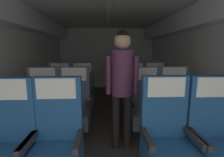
{
  "coord_description": "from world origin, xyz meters",
  "views": [
    {
      "loc": [
        -0.08,
        0.01,
        1.34
      ],
      "look_at": [
        0.05,
        2.78,
        0.87
      ],
      "focal_mm": 26.64,
      "sensor_mm": 36.0,
      "label": 1
    }
  ],
  "objects_px": {
    "seat_a_right_aisle": "(216,140)",
    "flight_attendant": "(122,78)",
    "seat_b_left_aisle": "(74,109)",
    "seat_b_right_window": "(145,108)",
    "seat_b_right_aisle": "(174,107)",
    "seat_c_left_aisle": "(82,93)",
    "seat_c_right_window": "(134,92)",
    "seat_b_left_window": "(43,109)",
    "seat_c_left_window": "(60,93)",
    "seat_a_left_window": "(7,146)",
    "seat_c_right_aisle": "(155,92)",
    "seat_a_left_aisle": "(56,144)",
    "seat_a_right_window": "(167,140)"
  },
  "relations": [
    {
      "from": "seat_b_left_window",
      "to": "seat_c_left_window",
      "type": "distance_m",
      "value": 0.96
    },
    {
      "from": "seat_b_right_aisle",
      "to": "seat_b_left_aisle",
      "type": "bearing_deg",
      "value": -179.92
    },
    {
      "from": "seat_b_right_aisle",
      "to": "seat_c_left_aisle",
      "type": "bearing_deg",
      "value": 148.36
    },
    {
      "from": "seat_a_right_aisle",
      "to": "seat_c_right_aisle",
      "type": "distance_m",
      "value": 1.94
    },
    {
      "from": "seat_c_left_window",
      "to": "seat_a_right_aisle",
      "type": "bearing_deg",
      "value": -43.61
    },
    {
      "from": "seat_a_right_window",
      "to": "seat_b_left_window",
      "type": "relative_size",
      "value": 1.0
    },
    {
      "from": "seat_a_left_aisle",
      "to": "seat_a_right_window",
      "type": "height_order",
      "value": "same"
    },
    {
      "from": "seat_b_left_window",
      "to": "seat_b_right_aisle",
      "type": "distance_m",
      "value": 2.04
    },
    {
      "from": "seat_b_left_aisle",
      "to": "seat_b_right_window",
      "type": "xyz_separation_m",
      "value": [
        1.09,
        -0.02,
        0.0
      ]
    },
    {
      "from": "seat_b_left_window",
      "to": "seat_c_right_aisle",
      "type": "xyz_separation_m",
      "value": [
        2.03,
        0.96,
        0.0
      ]
    },
    {
      "from": "seat_b_left_window",
      "to": "seat_c_right_aisle",
      "type": "bearing_deg",
      "value": 25.33
    },
    {
      "from": "seat_b_right_aisle",
      "to": "seat_c_left_window",
      "type": "relative_size",
      "value": 1.0
    },
    {
      "from": "seat_c_left_aisle",
      "to": "seat_c_right_window",
      "type": "xyz_separation_m",
      "value": [
        1.1,
        -0.02,
        0.0
      ]
    },
    {
      "from": "seat_c_right_aisle",
      "to": "seat_c_right_window",
      "type": "height_order",
      "value": "same"
    },
    {
      "from": "seat_a_right_window",
      "to": "seat_b_right_aisle",
      "type": "xyz_separation_m",
      "value": [
        0.48,
        0.96,
        0.0
      ]
    },
    {
      "from": "seat_c_left_aisle",
      "to": "seat_c_right_aisle",
      "type": "xyz_separation_m",
      "value": [
        1.55,
        -0.01,
        0.0
      ]
    },
    {
      "from": "seat_a_right_aisle",
      "to": "seat_b_left_aisle",
      "type": "bearing_deg",
      "value": 147.99
    },
    {
      "from": "seat_c_left_window",
      "to": "seat_c_right_aisle",
      "type": "relative_size",
      "value": 1.0
    },
    {
      "from": "seat_b_left_aisle",
      "to": "flight_attendant",
      "type": "bearing_deg",
      "value": -23.71
    },
    {
      "from": "flight_attendant",
      "to": "seat_b_right_aisle",
      "type": "bearing_deg",
      "value": 40.69
    },
    {
      "from": "seat_a_right_window",
      "to": "seat_c_left_aisle",
      "type": "relative_size",
      "value": 1.0
    },
    {
      "from": "seat_a_left_aisle",
      "to": "seat_b_left_aisle",
      "type": "relative_size",
      "value": 1.0
    },
    {
      "from": "seat_a_right_window",
      "to": "seat_c_left_window",
      "type": "bearing_deg",
      "value": 128.99
    },
    {
      "from": "seat_a_left_window",
      "to": "seat_b_left_aisle",
      "type": "relative_size",
      "value": 1.0
    },
    {
      "from": "seat_a_right_aisle",
      "to": "seat_b_right_aisle",
      "type": "height_order",
      "value": "same"
    },
    {
      "from": "seat_c_right_aisle",
      "to": "seat_c_right_window",
      "type": "relative_size",
      "value": 1.0
    },
    {
      "from": "seat_c_left_aisle",
      "to": "seat_b_right_aisle",
      "type": "bearing_deg",
      "value": -31.64
    },
    {
      "from": "seat_b_right_window",
      "to": "seat_c_left_aisle",
      "type": "xyz_separation_m",
      "value": [
        -1.09,
        0.98,
        0.0
      ]
    },
    {
      "from": "seat_a_left_aisle",
      "to": "seat_c_left_aisle",
      "type": "bearing_deg",
      "value": 89.94
    },
    {
      "from": "seat_b_right_aisle",
      "to": "seat_a_right_aisle",
      "type": "bearing_deg",
      "value": -89.97
    },
    {
      "from": "seat_a_right_aisle",
      "to": "seat_c_left_aisle",
      "type": "height_order",
      "value": "same"
    },
    {
      "from": "seat_b_right_window",
      "to": "seat_b_right_aisle",
      "type": "bearing_deg",
      "value": 2.12
    },
    {
      "from": "seat_c_left_window",
      "to": "seat_c_right_aisle",
      "type": "distance_m",
      "value": 2.02
    },
    {
      "from": "seat_a_left_window",
      "to": "seat_c_right_window",
      "type": "relative_size",
      "value": 1.0
    },
    {
      "from": "seat_c_left_aisle",
      "to": "seat_a_right_window",
      "type": "bearing_deg",
      "value": -60.65
    },
    {
      "from": "seat_a_left_aisle",
      "to": "seat_a_right_aisle",
      "type": "height_order",
      "value": "same"
    },
    {
      "from": "seat_a_right_aisle",
      "to": "flight_attendant",
      "type": "relative_size",
      "value": 0.68
    },
    {
      "from": "seat_c_right_aisle",
      "to": "seat_c_right_window",
      "type": "distance_m",
      "value": 0.45
    },
    {
      "from": "seat_a_left_window",
      "to": "seat_a_left_aisle",
      "type": "distance_m",
      "value": 0.46
    },
    {
      "from": "seat_a_left_aisle",
      "to": "seat_b_right_window",
      "type": "height_order",
      "value": "same"
    },
    {
      "from": "seat_c_left_window",
      "to": "seat_c_left_aisle",
      "type": "distance_m",
      "value": 0.47
    },
    {
      "from": "seat_b_left_window",
      "to": "flight_attendant",
      "type": "height_order",
      "value": "flight_attendant"
    },
    {
      "from": "seat_a_left_window",
      "to": "seat_c_right_window",
      "type": "height_order",
      "value": "same"
    },
    {
      "from": "seat_a_right_aisle",
      "to": "seat_c_right_window",
      "type": "xyz_separation_m",
      "value": [
        -0.47,
        1.93,
        0.0
      ]
    },
    {
      "from": "seat_a_right_window",
      "to": "seat_b_left_aisle",
      "type": "height_order",
      "value": "same"
    },
    {
      "from": "seat_a_right_aisle",
      "to": "flight_attendant",
      "type": "height_order",
      "value": "flight_attendant"
    },
    {
      "from": "seat_a_left_window",
      "to": "seat_b_left_aisle",
      "type": "distance_m",
      "value": 1.08
    },
    {
      "from": "seat_a_right_window",
      "to": "seat_b_left_aisle",
      "type": "bearing_deg",
      "value": 138.57
    },
    {
      "from": "seat_c_right_aisle",
      "to": "seat_a_right_aisle",
      "type": "bearing_deg",
      "value": -89.5
    },
    {
      "from": "seat_a_left_window",
      "to": "flight_attendant",
      "type": "xyz_separation_m",
      "value": [
        1.16,
        0.68,
        0.53
      ]
    }
  ]
}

